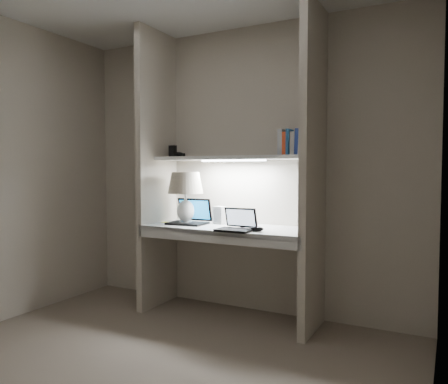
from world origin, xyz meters
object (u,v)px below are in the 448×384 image
Objects in this scene: speaker at (220,215)px; laptop_netbook at (237,225)px; book_row at (292,143)px; laptop_main at (190,218)px; table_lamp at (186,189)px.

laptop_netbook is at bearing -28.64° from speaker.
laptop_netbook is 0.80m from book_row.
laptop_main is at bearing -139.37° from speaker.
laptop_main is 1.11m from book_row.
book_row is (0.90, 0.12, 0.64)m from laptop_main.
table_lamp reaches higher than speaker.
laptop_main is (0.03, 0.03, -0.26)m from table_lamp.
table_lamp reaches higher than laptop_netbook.
speaker is at bearing 136.35° from laptop_netbook.
table_lamp is 0.38m from speaker.
laptop_netbook is at bearing -137.33° from book_row.
table_lamp reaches higher than laptop_main.
table_lamp is 2.17× the size of book_row.
table_lamp is 2.95× the size of speaker.
laptop_main reaches higher than laptop_netbook.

